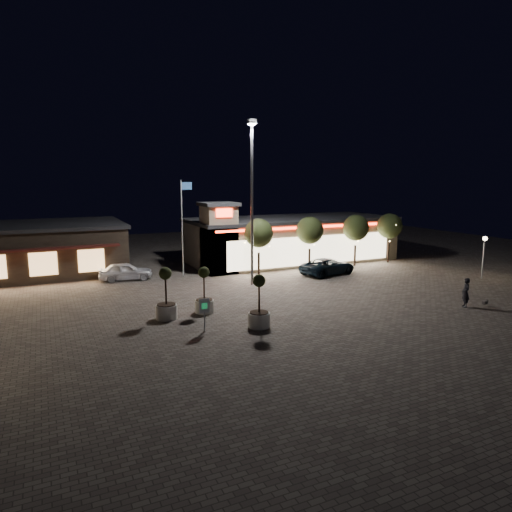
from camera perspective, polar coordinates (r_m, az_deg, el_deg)
name	(u,v)px	position (r m, az deg, el deg)	size (l,w,h in m)	color
ground	(277,316)	(27.48, 2.70, -7.44)	(90.00, 90.00, 0.00)	#695F55
retail_building	(288,239)	(45.09, 4.03, 2.14)	(20.40, 8.40, 6.10)	gray
restaurant_building	(23,249)	(43.62, -27.11, 0.78)	(16.40, 11.00, 4.30)	#382D23
floodlight_pole	(252,193)	(34.36, -0.51, 7.88)	(0.60, 0.40, 12.38)	gray
flagpole	(183,220)	(37.83, -9.10, 4.47)	(0.95, 0.10, 8.00)	white
lamp_post_east	(484,249)	(41.36, 26.63, 0.80)	(0.36, 0.36, 3.48)	gray
string_tree_a	(259,233)	(38.17, 0.35, 2.85)	(2.42, 2.42, 4.79)	#332319
string_tree_b	(310,231)	(40.56, 6.75, 3.18)	(2.42, 2.42, 4.79)	#332319
string_tree_c	(356,228)	(43.39, 12.38, 3.44)	(2.42, 2.42, 4.79)	#332319
string_tree_d	(390,226)	(45.93, 16.35, 3.60)	(2.42, 2.42, 4.79)	#332319
pickup_truck	(328,266)	(39.34, 8.98, -1.27)	(2.36, 5.11, 1.42)	black
white_sedan	(126,271)	(38.23, -15.99, -1.84)	(1.69, 4.19, 1.43)	white
pedestrian	(466,293)	(31.85, 24.73, -4.19)	(0.69, 0.45, 1.89)	black
dog	(486,302)	(32.77, 26.76, -5.14)	(0.56, 0.28, 0.30)	#59514C
planter_left	(166,303)	(27.12, -11.15, -5.78)	(1.24, 1.24, 3.06)	silver
planter_mid	(259,311)	(25.15, 0.39, -6.88)	(1.21, 1.21, 2.97)	silver
planter_right	(204,298)	(28.04, -6.49, -5.29)	(1.15, 1.15, 2.84)	silver
valet_sign	(204,309)	(24.54, -6.48, -6.55)	(0.59, 0.10, 1.79)	gray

